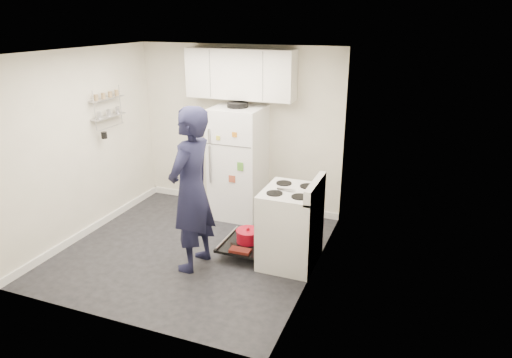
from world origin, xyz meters
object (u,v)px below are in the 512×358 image
at_px(refrigerator, 238,162).
at_px(person, 191,190).
at_px(open_oven_door, 246,239).
at_px(electric_range, 289,227).

height_order(refrigerator, person, person).
relative_size(open_oven_door, person, 0.36).
distance_m(electric_range, open_oven_door, 0.63).
bearing_deg(refrigerator, person, -86.75).
bearing_deg(refrigerator, electric_range, -44.08).
height_order(open_oven_door, refrigerator, refrigerator).
height_order(electric_range, person, person).
bearing_deg(open_oven_door, person, -133.39).
xyz_separation_m(refrigerator, person, (0.09, -1.59, 0.15)).
distance_m(electric_range, person, 1.26).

